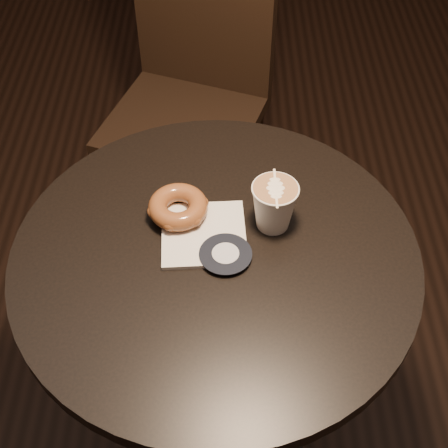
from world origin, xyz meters
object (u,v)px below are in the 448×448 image
object	(u,v)px
doughnut	(178,207)
latte_cup	(274,206)
pastry_bag	(204,234)
cafe_table	(216,315)
chair	(194,71)

from	to	relation	value
doughnut	latte_cup	size ratio (longest dim) A/B	1.17
pastry_bag	doughnut	world-z (taller)	doughnut
pastry_bag	latte_cup	bearing A→B (deg)	9.35
cafe_table	doughnut	world-z (taller)	doughnut
chair	doughnut	xyz separation A→B (m)	(0.00, -0.72, 0.21)
pastry_bag	latte_cup	distance (m)	0.13
cafe_table	doughnut	size ratio (longest dim) A/B	7.09
cafe_table	latte_cup	bearing A→B (deg)	31.32
cafe_table	latte_cup	size ratio (longest dim) A/B	8.29
pastry_bag	latte_cup	size ratio (longest dim) A/B	1.60
cafe_table	latte_cup	xyz separation A→B (m)	(0.10, 0.06, 0.24)
chair	pastry_bag	xyz separation A→B (m)	(0.05, -0.76, 0.19)
pastry_bag	chair	bearing A→B (deg)	90.46
cafe_table	chair	distance (m)	0.80
cafe_table	pastry_bag	size ratio (longest dim) A/B	5.17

